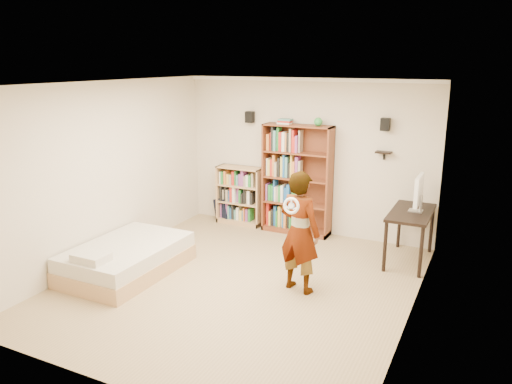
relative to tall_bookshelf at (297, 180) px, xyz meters
The scene contains 14 objects.
ground 2.52m from the tall_bookshelf, 87.72° to the right, with size 4.50×5.00×0.01m, color tan.
room_shell 2.46m from the tall_bookshelf, 87.72° to the right, with size 4.52×5.02×2.71m.
crown_molding 2.89m from the tall_bookshelf, 87.72° to the right, with size 4.50×5.00×0.06m.
speaker_left 1.42m from the tall_bookshelf, behind, with size 0.14×0.12×0.20m, color black.
speaker_right 1.78m from the tall_bookshelf, ahead, with size 0.14×0.12×0.20m, color black.
wall_shelf 1.56m from the tall_bookshelf, ahead, with size 0.25×0.16×0.03m, color black.
tall_bookshelf is the anchor object (origin of this frame).
low_bookshelf 1.21m from the tall_bookshelf, behind, with size 0.87×0.32×1.08m, color tan, non-canonical shape.
computer_desk 2.16m from the tall_bookshelf, 13.51° to the right, with size 0.58×1.17×0.80m, color black, non-canonical shape.
imac 2.14m from the tall_bookshelf, 12.55° to the right, with size 0.11×0.55×0.55m, color white, non-canonical shape.
daybed 3.19m from the tall_bookshelf, 119.78° to the right, with size 1.18×1.82×0.54m, color beige, non-canonical shape.
person 2.32m from the tall_bookshelf, 67.60° to the right, with size 0.60×0.39×1.63m, color black.
wii_wheel 2.61m from the tall_bookshelf, 70.16° to the right, with size 0.21×0.21×0.04m, color white.
navy_bag 1.68m from the tall_bookshelf, behind, with size 0.33×0.21×0.45m, color black, non-canonical shape.
Camera 1 is at (2.98, -5.58, 2.98)m, focal length 35.00 mm.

